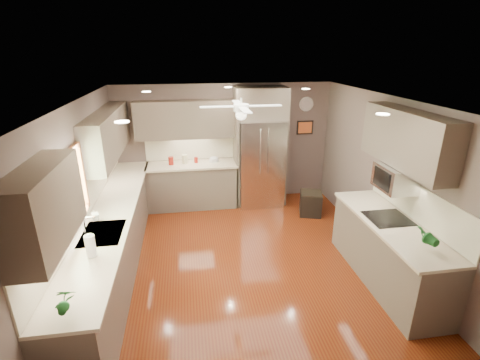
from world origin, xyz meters
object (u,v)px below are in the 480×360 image
object	(u,v)px
bowl	(214,161)
potted_plant_left	(62,301)
canister_a	(171,161)
microwave	(396,178)
canister_d	(196,160)
refrigerator	(260,150)
paper_towel	(91,246)
canister_c	(185,159)
stool	(311,203)
soap_bottle	(96,216)
potted_plant_right	(426,236)

from	to	relation	value
bowl	potted_plant_left	bearing A→B (deg)	-111.78
canister_a	bowl	bearing A→B (deg)	0.57
potted_plant_left	microwave	size ratio (longest dim) A/B	0.59
canister_d	refrigerator	distance (m)	1.35
refrigerator	paper_towel	xyz separation A→B (m)	(-2.63, -3.21, -0.11)
canister_c	bowl	size ratio (longest dim) A/B	0.91
paper_towel	stool	bearing A→B (deg)	34.94
soap_bottle	paper_towel	distance (m)	0.89
canister_c	potted_plant_right	world-z (taller)	potted_plant_right
soap_bottle	potted_plant_left	bearing A→B (deg)	-85.92
canister_d	soap_bottle	world-z (taller)	soap_bottle
canister_a	canister_d	size ratio (longest dim) A/B	1.44
soap_bottle	potted_plant_right	distance (m)	4.18
canister_d	microwave	world-z (taller)	microwave
potted_plant_right	canister_d	bearing A→B (deg)	124.13
potted_plant_left	stool	bearing A→B (deg)	43.88
potted_plant_left	potted_plant_right	distance (m)	3.87
canister_a	microwave	bearing A→B (deg)	-41.06
canister_d	microwave	size ratio (longest dim) A/B	0.21
canister_c	refrigerator	bearing A→B (deg)	-3.23
paper_towel	bowl	bearing A→B (deg)	62.95
potted_plant_right	stool	bearing A→B (deg)	95.96
soap_bottle	stool	distance (m)	4.07
canister_a	paper_towel	size ratio (longest dim) A/B	0.59
potted_plant_left	refrigerator	xyz separation A→B (m)	(2.64, 4.15, 0.09)
potted_plant_left	paper_towel	bearing A→B (deg)	89.17
refrigerator	potted_plant_right	bearing A→B (deg)	-71.76
canister_d	soap_bottle	distance (m)	2.82
refrigerator	paper_towel	distance (m)	4.15
canister_d	potted_plant_left	world-z (taller)	potted_plant_left
potted_plant_right	bowl	size ratio (longest dim) A/B	1.64
potted_plant_left	stool	size ratio (longest dim) A/B	0.63
stool	microwave	bearing A→B (deg)	-77.67
canister_c	refrigerator	world-z (taller)	refrigerator
canister_d	potted_plant_left	distance (m)	4.44
stool	canister_c	bearing A→B (deg)	161.27
canister_d	bowl	world-z (taller)	canister_d
potted_plant_right	potted_plant_left	bearing A→B (deg)	-172.46
canister_c	potted_plant_right	bearing A→B (deg)	-53.52
bowl	stool	xyz separation A→B (m)	(1.86, -0.80, -0.73)
canister_a	potted_plant_right	bearing A→B (deg)	-50.53
canister_d	microwave	xyz separation A→B (m)	(2.66, -2.80, 0.48)
canister_a	potted_plant_left	bearing A→B (deg)	-100.89
canister_d	refrigerator	world-z (taller)	refrigerator
refrigerator	microwave	size ratio (longest dim) A/B	4.45
soap_bottle	canister_a	bearing A→B (deg)	68.49
refrigerator	canister_c	bearing A→B (deg)	176.77
canister_a	stool	distance (m)	2.95
bowl	microwave	xyz separation A→B (m)	(2.29, -2.76, 0.52)
soap_bottle	potted_plant_right	xyz separation A→B (m)	(3.97, -1.31, 0.07)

